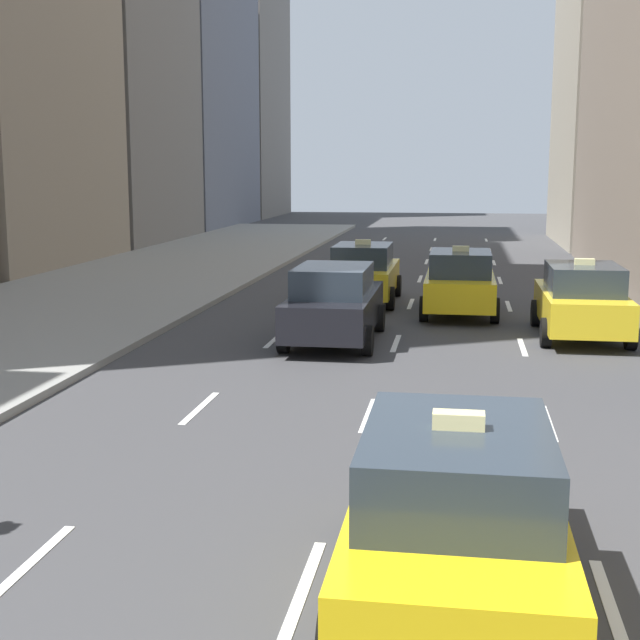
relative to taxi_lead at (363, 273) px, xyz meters
name	(u,v)px	position (x,y,z in m)	size (l,w,h in m)	color
sidewalk_left	(111,290)	(-8.20, 0.92, -0.81)	(8.00, 66.00, 0.15)	gray
lane_markings	(404,321)	(1.40, -3.08, -0.87)	(5.72, 56.00, 0.01)	white
taxi_lead	(363,273)	(0.00, 0.00, 0.00)	(2.02, 4.40, 1.87)	yellow
taxi_second	(582,300)	(5.60, -4.69, 0.00)	(2.02, 4.40, 1.87)	yellow
taxi_third	(456,514)	(2.80, -18.25, 0.00)	(2.02, 4.40, 1.87)	yellow
taxi_fourth	(460,282)	(2.80, -1.73, 0.00)	(2.02, 4.40, 1.87)	yellow
sedan_black_near	(334,303)	(0.00, -6.13, 0.02)	(2.02, 4.63, 1.76)	black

